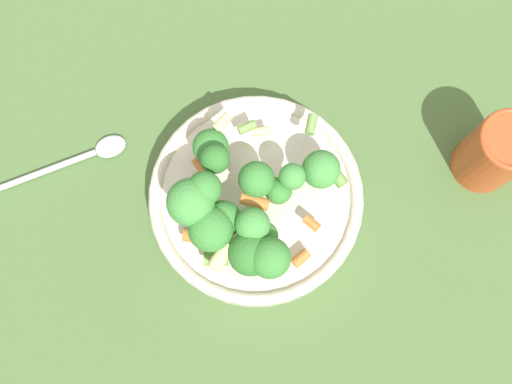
# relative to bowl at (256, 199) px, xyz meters

# --- Properties ---
(ground_plane) EXTENTS (3.00, 3.00, 0.00)m
(ground_plane) POSITION_rel_bowl_xyz_m (0.00, 0.00, -0.02)
(ground_plane) COLOR #4C6B38
(bowl) EXTENTS (0.23, 0.23, 0.04)m
(bowl) POSITION_rel_bowl_xyz_m (0.00, 0.00, 0.00)
(bowl) COLOR beige
(bowl) RESTS_ON ground_plane
(pasta_salad) EXTENTS (0.18, 0.18, 0.08)m
(pasta_salad) POSITION_rel_bowl_xyz_m (0.01, 0.02, 0.07)
(pasta_salad) COLOR #8CB766
(pasta_salad) RESTS_ON bowl
(cup) EXTENTS (0.07, 0.07, 0.10)m
(cup) POSITION_rel_bowl_xyz_m (-0.25, -0.07, 0.03)
(cup) COLOR #CC4C23
(cup) RESTS_ON ground_plane
(spoon) EXTENTS (0.16, 0.09, 0.01)m
(spoon) POSITION_rel_bowl_xyz_m (0.21, -0.04, -0.02)
(spoon) COLOR silver
(spoon) RESTS_ON ground_plane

